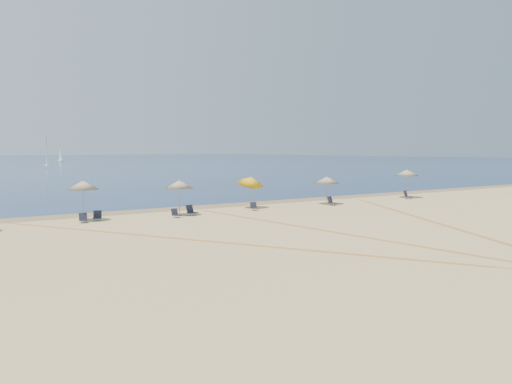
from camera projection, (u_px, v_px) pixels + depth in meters
wet_sand at (228, 205)px, 43.68m from camera, size 500.00×500.00×0.00m
umbrella_1 at (83, 185)px, 33.65m from camera, size 1.98×1.98×2.59m
umbrella_2 at (179, 184)px, 36.48m from camera, size 1.90×1.90×2.46m
umbrella_3 at (251, 181)px, 41.02m from camera, size 1.99×2.06×2.70m
umbrella_4 at (327, 180)px, 44.02m from camera, size 2.10×2.10×2.32m
umbrella_5 at (407, 173)px, 49.94m from camera, size 2.31×2.31×2.65m
chair_1 at (83, 218)px, 33.06m from camera, size 0.56×0.64×0.59m
chair_2 at (97, 216)px, 34.05m from camera, size 0.71×0.76×0.62m
chair_3 at (176, 214)px, 35.55m from camera, size 0.59×0.66×0.59m
chair_4 at (191, 211)px, 36.71m from camera, size 0.76×0.83×0.70m
chair_5 at (254, 207)px, 39.78m from camera, size 0.59×0.66×0.59m
chair_6 at (331, 201)px, 43.31m from camera, size 0.74×0.81×0.71m
chair_7 at (407, 195)px, 49.14m from camera, size 0.79×0.85×0.72m
sailboat_1 at (47, 158)px, 133.25m from camera, size 2.42×5.33×7.69m
sailboat_2 at (60, 156)px, 196.42m from camera, size 1.37×4.77×7.05m
tire_tracks at (329, 230)px, 30.05m from camera, size 54.03×40.55×0.00m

